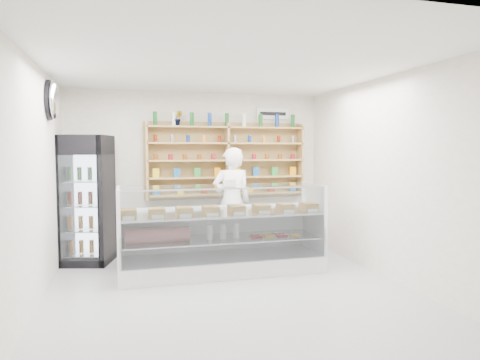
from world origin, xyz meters
name	(u,v)px	position (x,y,z in m)	size (l,w,h in m)	color
room	(232,181)	(0.00, 0.00, 1.40)	(5.00, 5.00, 5.00)	#A5A6AA
display_counter	(222,248)	(0.09, 0.93, 0.35)	(2.93, 0.87, 1.27)	white
shop_worker	(232,203)	(0.44, 1.76, 0.91)	(0.66, 0.44, 1.82)	white
drinks_cooler	(87,199)	(-1.85, 2.00, 1.01)	(0.88, 0.86, 2.01)	black
wall_shelving	(227,161)	(0.50, 2.34, 1.59)	(2.84, 0.28, 1.33)	#A3804D
potted_plant	(178,118)	(-0.36, 2.34, 2.32)	(0.14, 0.11, 0.26)	#1E6626
security_mirror	(53,100)	(-2.17, 1.20, 2.45)	(0.15, 0.50, 0.50)	silver
wall_sign	(273,114)	(1.40, 2.47, 2.45)	(0.62, 0.03, 0.20)	white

